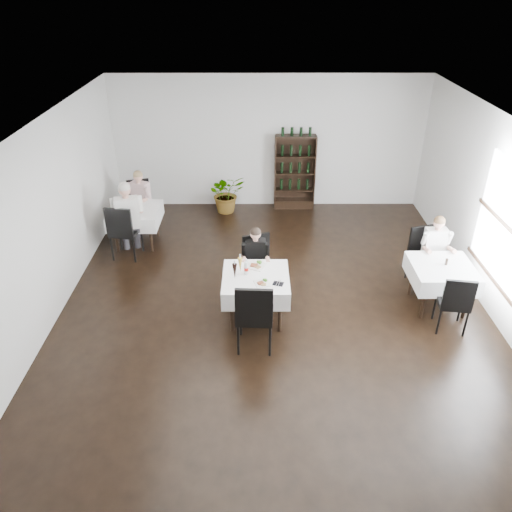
{
  "coord_description": "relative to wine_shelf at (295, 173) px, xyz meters",
  "views": [
    {
      "loc": [
        -0.31,
        -6.53,
        4.86
      ],
      "look_at": [
        -0.3,
        0.2,
        1.01
      ],
      "focal_mm": 35.0,
      "sensor_mm": 36.0,
      "label": 1
    }
  ],
  "objects": [
    {
      "name": "diner_left_near",
      "position": [
        -3.31,
        -2.3,
        0.05
      ],
      "size": [
        0.65,
        0.69,
        1.55
      ],
      "color": "#3F3E46",
      "rests_on": "ground"
    },
    {
      "name": "potted_tree",
      "position": [
        -1.56,
        -0.23,
        -0.4
      ],
      "size": [
        1.0,
        0.93,
        0.9
      ],
      "primitive_type": "imported",
      "rotation": [
        0.0,
        0.0,
        0.34
      ],
      "color": "#23541D",
      "rests_on": "ground"
    },
    {
      "name": "room_shell",
      "position": [
        -0.6,
        -4.31,
        0.65
      ],
      "size": [
        9.0,
        9.0,
        9.0
      ],
      "color": "black",
      "rests_on": "ground"
    },
    {
      "name": "plate_near",
      "position": [
        -0.8,
        -4.54,
        -0.06
      ],
      "size": [
        0.27,
        0.27,
        0.07
      ],
      "color": "white",
      "rests_on": "main_table"
    },
    {
      "name": "diner_left_far",
      "position": [
        -3.33,
        -1.24,
        -0.07
      ],
      "size": [
        0.6,
        0.63,
        1.34
      ],
      "color": "#3F3E46",
      "rests_on": "ground"
    },
    {
      "name": "plate_far",
      "position": [
        -0.89,
        -4.02,
        -0.06
      ],
      "size": [
        0.35,
        0.35,
        0.08
      ],
      "color": "white",
      "rests_on": "main_table"
    },
    {
      "name": "wine_shelf",
      "position": [
        0.0,
        0.0,
        0.0
      ],
      "size": [
        0.9,
        0.28,
        1.75
      ],
      "color": "black",
      "rests_on": "ground"
    },
    {
      "name": "main_chair_near",
      "position": [
        -0.92,
        -5.12,
        -0.19
      ],
      "size": [
        0.55,
        0.56,
        1.15
      ],
      "color": "black",
      "rests_on": "ground"
    },
    {
      "name": "main_chair_far",
      "position": [
        -0.85,
        -3.57,
        -0.25
      ],
      "size": [
        0.61,
        0.61,
        1.05
      ],
      "color": "black",
      "rests_on": "ground"
    },
    {
      "name": "pepper_mill",
      "position": [
        2.16,
        -3.98,
        -0.02
      ],
      "size": [
        0.06,
        0.06,
        0.11
      ],
      "primitive_type": "cylinder",
      "rotation": [
        0.0,
        0.0,
        0.43
      ],
      "color": "black",
      "rests_on": "right_table"
    },
    {
      "name": "right_chair_near",
      "position": [
        2.1,
        -4.68,
        -0.28
      ],
      "size": [
        0.51,
        0.51,
        0.99
      ],
      "color": "black",
      "rests_on": "ground"
    },
    {
      "name": "left_table",
      "position": [
        -3.3,
        -1.81,
        -0.23
      ],
      "size": [
        0.98,
        0.98,
        0.77
      ],
      "color": "black",
      "rests_on": "ground"
    },
    {
      "name": "napkin_cutlery",
      "position": [
        -0.56,
        -4.54,
        -0.07
      ],
      "size": [
        0.19,
        0.17,
        0.02
      ],
      "color": "black",
      "rests_on": "main_table"
    },
    {
      "name": "right_chair_far",
      "position": [
        2.06,
        -3.2,
        -0.26
      ],
      "size": [
        0.57,
        0.58,
        1.02
      ],
      "color": "black",
      "rests_on": "ground"
    },
    {
      "name": "left_chair_far",
      "position": [
        -3.37,
        -1.01,
        -0.26
      ],
      "size": [
        0.59,
        0.59,
        1.03
      ],
      "color": "black",
      "rests_on": "ground"
    },
    {
      "name": "main_table",
      "position": [
        -0.9,
        -4.31,
        -0.23
      ],
      "size": [
        1.03,
        1.03,
        0.77
      ],
      "color": "black",
      "rests_on": "ground"
    },
    {
      "name": "pilsner_dark",
      "position": [
        -1.22,
        -4.39,
        0.06
      ],
      "size": [
        0.08,
        0.08,
        0.32
      ],
      "color": "black",
      "rests_on": "main_table"
    },
    {
      "name": "window_right",
      "position": [
        2.88,
        -4.31,
        0.65
      ],
      "size": [
        0.06,
        2.3,
        1.85
      ],
      "color": "white",
      "rests_on": "room_shell"
    },
    {
      "name": "coke_bottle",
      "position": [
        -1.05,
        -4.25,
        0.03
      ],
      "size": [
        0.07,
        0.07,
        0.27
      ],
      "color": "silver",
      "rests_on": "main_table"
    },
    {
      "name": "right_table",
      "position": [
        2.1,
        -4.01,
        -0.23
      ],
      "size": [
        0.98,
        0.98,
        0.77
      ],
      "color": "black",
      "rests_on": "ground"
    },
    {
      "name": "pilsner_lager",
      "position": [
        -1.14,
        -4.19,
        0.05
      ],
      "size": [
        0.07,
        0.07,
        0.31
      ],
      "color": "#B68E2E",
      "rests_on": "main_table"
    },
    {
      "name": "diner_right_far",
      "position": [
        2.19,
        -3.35,
        -0.09
      ],
      "size": [
        0.49,
        0.49,
        1.31
      ],
      "color": "#3F3E46",
      "rests_on": "ground"
    },
    {
      "name": "diner_main",
      "position": [
        -0.9,
        -3.62,
        -0.13
      ],
      "size": [
        0.47,
        0.46,
        1.23
      ],
      "color": "#3F3E46",
      "rests_on": "ground"
    },
    {
      "name": "left_chair_near",
      "position": [
        -3.41,
        -2.41,
        -0.21
      ],
      "size": [
        0.58,
        0.58,
        1.11
      ],
      "color": "black",
      "rests_on": "ground"
    }
  ]
}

